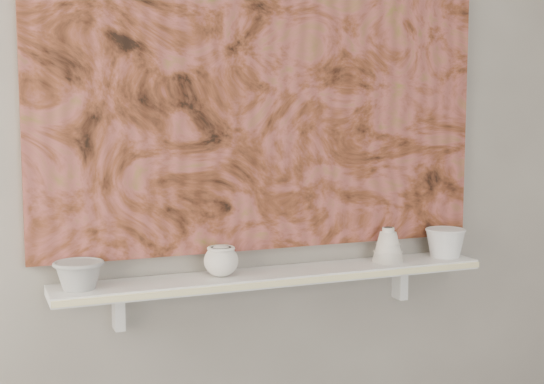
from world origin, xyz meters
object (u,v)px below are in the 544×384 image
bell_vessel (388,245)px  painting (268,77)px  cup_cream (221,261)px  bowl_grey (79,275)px  shelf (277,276)px  bowl_white (445,242)px

bell_vessel → painting: bearing=168.6°
cup_cream → painting: bearing=23.4°
painting → bowl_grey: size_ratio=10.37×
shelf → bowl_grey: size_ratio=9.67×
shelf → bowl_grey: (-0.61, 0.00, 0.06)m
bell_vessel → bowl_white: size_ratio=0.84×
cup_cream → bowl_white: (0.81, 0.00, 0.00)m
bowl_grey → cup_cream: cup_cream is taller
shelf → bowl_white: bearing=0.0°
shelf → bowl_grey: 0.61m
shelf → bowl_grey: bowl_grey is taller
bowl_grey → bowl_white: 1.24m
painting → cup_cream: (-0.19, -0.08, -0.56)m
painting → bell_vessel: bearing=-11.4°
bowl_grey → shelf: bearing=0.0°
bowl_white → bell_vessel: bearing=180.0°
painting → bowl_white: (0.63, -0.08, -0.56)m
bowl_white → bowl_grey: bearing=180.0°
bell_vessel → bowl_white: (0.23, 0.00, -0.01)m
cup_cream → bowl_white: 0.81m
bowl_white → cup_cream: bearing=180.0°
bowl_grey → cup_cream: (0.43, 0.00, 0.01)m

